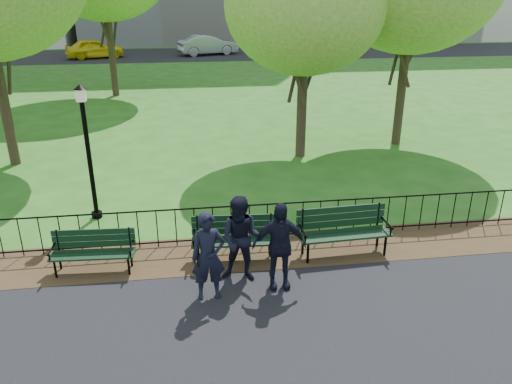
{
  "coord_description": "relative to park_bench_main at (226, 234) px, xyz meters",
  "views": [
    {
      "loc": [
        -0.64,
        -7.8,
        5.3
      ],
      "look_at": [
        0.68,
        1.5,
        1.39
      ],
      "focal_mm": 35.0,
      "sensor_mm": 36.0,
      "label": 1
    }
  ],
  "objects": [
    {
      "name": "tree_near_e",
      "position": [
        3.04,
        6.51,
        4.14
      ],
      "size": [
        4.91,
        4.91,
        6.84
      ],
      "color": "#2D2116",
      "rests_on": "ground"
    },
    {
      "name": "person_left",
      "position": [
        -0.41,
        -1.31,
        0.25
      ],
      "size": [
        0.63,
        0.43,
        1.67
      ],
      "primitive_type": "imported",
      "rotation": [
        0.0,
        0.0,
        0.05
      ],
      "color": "black",
      "rests_on": "asphalt_path"
    },
    {
      "name": "park_bench_main",
      "position": [
        0.0,
        0.0,
        0.0
      ],
      "size": [
        1.8,
        0.66,
        1.0
      ],
      "rotation": [
        0.0,
        0.0,
        -0.07
      ],
      "color": "black",
      "rests_on": "ground"
    },
    {
      "name": "dirt_strip",
      "position": [
        -0.02,
        0.23,
        -0.58
      ],
      "size": [
        60.0,
        1.6,
        0.01
      ],
      "primitive_type": "cube",
      "color": "#332315",
      "rests_on": "ground"
    },
    {
      "name": "sedan_silver",
      "position": [
        1.33,
        33.11,
        0.21
      ],
      "size": [
        5.08,
        2.97,
        1.58
      ],
      "primitive_type": "imported",
      "rotation": [
        0.0,
        0.0,
        1.86
      ],
      "color": "#9A9CA1",
      "rests_on": "far_street"
    },
    {
      "name": "taxi",
      "position": [
        -7.47,
        32.32,
        0.16
      ],
      "size": [
        4.68,
        3.0,
        1.48
      ],
      "primitive_type": "imported",
      "rotation": [
        0.0,
        0.0,
        1.88
      ],
      "color": "yellow",
      "rests_on": "far_street"
    },
    {
      "name": "park_bench_right_a",
      "position": [
        2.47,
        -0.05,
        0.03
      ],
      "size": [
        1.97,
        0.7,
        1.1
      ],
      "rotation": [
        0.0,
        0.0,
        0.05
      ],
      "color": "black",
      "rests_on": "ground"
    },
    {
      "name": "far_street",
      "position": [
        -0.02,
        33.73,
        -0.59
      ],
      "size": [
        70.0,
        9.0,
        0.01
      ],
      "primitive_type": "cube",
      "color": "black",
      "rests_on": "ground"
    },
    {
      "name": "lamppost",
      "position": [
        -2.98,
        2.49,
        1.18
      ],
      "size": [
        0.29,
        0.29,
        3.26
      ],
      "color": "black",
      "rests_on": "ground"
    },
    {
      "name": "iron_fence",
      "position": [
        -0.02,
        0.73,
        -0.1
      ],
      "size": [
        24.06,
        0.06,
        1.0
      ],
      "color": "black",
      "rests_on": "ground"
    },
    {
      "name": "park_bench_left_a",
      "position": [
        -2.63,
        -0.04,
        -0.07
      ],
      "size": [
        1.65,
        0.6,
        0.92
      ],
      "rotation": [
        0.0,
        0.0,
        -0.06
      ],
      "color": "black",
      "rests_on": "ground"
    },
    {
      "name": "ground",
      "position": [
        -0.02,
        -1.27,
        -0.6
      ],
      "size": [
        120.0,
        120.0,
        0.0
      ],
      "primitive_type": "plane",
      "color": "#275F19"
    },
    {
      "name": "person_mid",
      "position": [
        0.24,
        -0.79,
        0.27
      ],
      "size": [
        0.92,
        0.65,
        1.71
      ],
      "primitive_type": "imported",
      "rotation": [
        0.0,
        0.0,
        -0.28
      ],
      "color": "black",
      "rests_on": "asphalt_path"
    },
    {
      "name": "person_right",
      "position": [
        0.89,
        -1.13,
        0.27
      ],
      "size": [
        1.01,
        0.44,
        1.71
      ],
      "primitive_type": "imported",
      "rotation": [
        0.0,
        0.0,
        -0.03
      ],
      "color": "black",
      "rests_on": "asphalt_path"
    },
    {
      "name": "sedan_dark",
      "position": [
        10.65,
        31.61,
        0.09
      ],
      "size": [
        5.05,
        3.53,
        1.36
      ],
      "primitive_type": "imported",
      "rotation": [
        0.0,
        0.0,
        1.96
      ],
      "color": "black",
      "rests_on": "far_street"
    }
  ]
}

